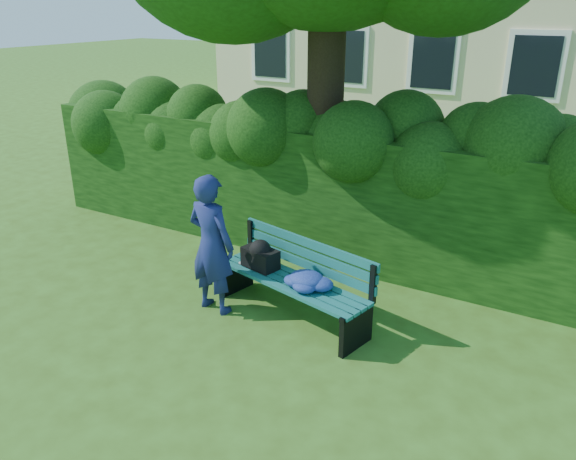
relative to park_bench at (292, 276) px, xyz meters
The scene contains 4 objects.
ground 0.66m from the park_bench, 114.15° to the right, with size 80.00×80.00×0.00m, color #385618.
hedge 1.87m from the park_bench, 95.45° to the left, with size 10.00×1.00×1.80m.
park_bench is the anchor object (origin of this frame).
man_reading 0.98m from the park_bench, 158.68° to the right, with size 0.60×0.40×1.65m, color navy.
Camera 1 is at (2.98, -4.55, 3.37)m, focal length 35.00 mm.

